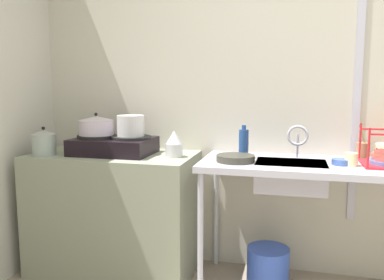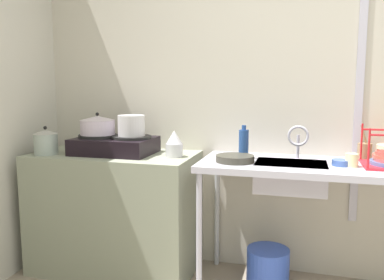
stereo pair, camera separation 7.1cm
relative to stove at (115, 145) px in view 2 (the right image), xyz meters
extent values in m
cube|color=beige|center=(1.39, 0.35, 0.46)|extent=(4.90, 0.10, 2.75)
cube|color=#B6B2C3|center=(1.61, 0.29, 0.60)|extent=(0.05, 0.01, 2.20)
cube|color=gray|center=(-0.01, 0.00, -0.49)|extent=(1.14, 0.60, 0.85)
cube|color=#B6B2C3|center=(1.32, 0.00, -0.08)|extent=(1.36, 0.60, 0.04)
cylinder|color=#B5B3C6|center=(0.68, -0.26, -0.51)|extent=(0.04, 0.04, 0.81)
cylinder|color=#B3B5BB|center=(0.68, 0.26, -0.51)|extent=(0.04, 0.04, 0.81)
cube|color=black|center=(0.00, 0.00, -0.01)|extent=(0.54, 0.39, 0.11)
cylinder|color=black|center=(-0.13, 0.00, 0.06)|extent=(0.27, 0.27, 0.02)
cylinder|color=black|center=(0.13, 0.00, 0.06)|extent=(0.27, 0.27, 0.02)
cylinder|color=silver|center=(-0.13, 0.00, 0.12)|extent=(0.24, 0.24, 0.10)
cone|color=silver|center=(-0.13, 0.00, 0.18)|extent=(0.25, 0.25, 0.03)
sphere|color=black|center=(-0.13, 0.00, 0.21)|extent=(0.02, 0.02, 0.02)
cylinder|color=silver|center=(0.13, 0.00, 0.14)|extent=(0.19, 0.19, 0.14)
cylinder|color=#94A198|center=(-0.44, -0.16, 0.01)|extent=(0.16, 0.16, 0.14)
cone|color=#98978F|center=(-0.44, -0.16, 0.10)|extent=(0.16, 0.16, 0.03)
sphere|color=black|center=(-0.44, -0.16, 0.12)|extent=(0.02, 0.02, 0.02)
cylinder|color=silver|center=(0.44, -0.01, -0.02)|extent=(0.11, 0.11, 0.09)
cone|color=silver|center=(0.44, -0.01, 0.07)|extent=(0.11, 0.11, 0.09)
cube|color=#B6B2C3|center=(1.20, -0.01, -0.15)|extent=(0.43, 0.30, 0.18)
cylinder|color=#B6B2C3|center=(1.24, 0.17, 0.01)|extent=(0.02, 0.02, 0.15)
torus|color=#B6B2C3|center=(1.24, 0.11, 0.09)|extent=(0.14, 0.02, 0.14)
cylinder|color=#3A372E|center=(0.86, -0.08, -0.04)|extent=(0.24, 0.24, 0.04)
cylinder|color=red|center=(1.62, -0.13, 0.06)|extent=(0.01, 0.01, 0.24)
cylinder|color=red|center=(1.62, 0.16, 0.06)|extent=(0.01, 0.01, 0.24)
cylinder|color=beige|center=(1.55, -0.04, -0.02)|extent=(0.08, 0.08, 0.08)
cylinder|color=#405FA9|center=(1.49, -0.03, -0.04)|extent=(0.11, 0.11, 0.04)
cylinder|color=navy|center=(0.90, 0.05, 0.03)|extent=(0.06, 0.06, 0.19)
cylinder|color=navy|center=(0.90, 0.05, 0.14)|extent=(0.03, 0.03, 0.03)
cylinder|color=#8F7450|center=(1.65, 0.23, -0.01)|extent=(0.09, 0.09, 0.10)
cylinder|color=olive|center=(1.65, 0.23, 0.07)|extent=(0.07, 0.04, 0.19)
cylinder|color=blue|center=(1.08, 0.02, -0.78)|extent=(0.28, 0.28, 0.26)
camera|label=1|loc=(1.19, -2.51, 0.41)|focal=37.06mm
camera|label=2|loc=(1.26, -2.49, 0.41)|focal=37.06mm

